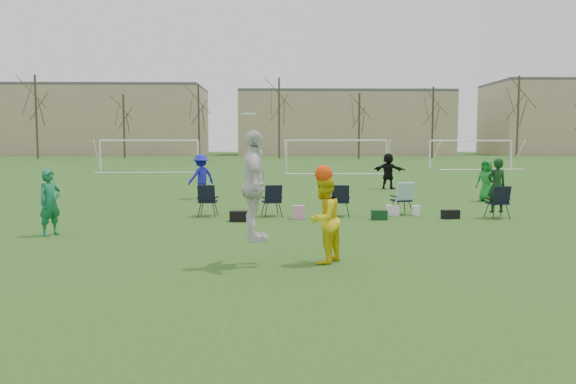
{
  "coord_description": "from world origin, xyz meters",
  "views": [
    {
      "loc": [
        -0.33,
        -8.88,
        2.24
      ],
      "look_at": [
        -0.11,
        2.36,
        1.25
      ],
      "focal_mm": 35.0,
      "sensor_mm": 36.0,
      "label": 1
    }
  ],
  "objects_px": {
    "fielder_blue": "(201,177)",
    "goal_mid": "(336,147)",
    "fielder_black": "(388,171)",
    "goal_left": "(150,147)",
    "fielder_green_near": "(50,203)",
    "center_contest": "(283,199)",
    "goal_right": "(471,146)",
    "fielder_green_far": "(486,181)"
  },
  "relations": [
    {
      "from": "fielder_blue",
      "to": "goal_mid",
      "type": "height_order",
      "value": "goal_mid"
    },
    {
      "from": "fielder_black",
      "to": "goal_left",
      "type": "relative_size",
      "value": 0.24
    },
    {
      "from": "fielder_green_near",
      "to": "center_contest",
      "type": "relative_size",
      "value": 0.58
    },
    {
      "from": "fielder_black",
      "to": "goal_right",
      "type": "distance_m",
      "value": 22.66
    },
    {
      "from": "fielder_green_far",
      "to": "fielder_black",
      "type": "relative_size",
      "value": 0.91
    },
    {
      "from": "fielder_blue",
      "to": "center_contest",
      "type": "height_order",
      "value": "center_contest"
    },
    {
      "from": "center_contest",
      "to": "goal_right",
      "type": "bearing_deg",
      "value": 66.13
    },
    {
      "from": "goal_left",
      "to": "goal_mid",
      "type": "height_order",
      "value": "same"
    },
    {
      "from": "fielder_black",
      "to": "goal_right",
      "type": "height_order",
      "value": "goal_right"
    },
    {
      "from": "goal_left",
      "to": "center_contest",
      "type": "bearing_deg",
      "value": -78.32
    },
    {
      "from": "goal_left",
      "to": "goal_mid",
      "type": "bearing_deg",
      "value": -13.13
    },
    {
      "from": "center_contest",
      "to": "fielder_black",
      "type": "bearing_deg",
      "value": 72.55
    },
    {
      "from": "fielder_green_near",
      "to": "goal_left",
      "type": "bearing_deg",
      "value": 39.99
    },
    {
      "from": "fielder_blue",
      "to": "fielder_black",
      "type": "bearing_deg",
      "value": 168.54
    },
    {
      "from": "fielder_blue",
      "to": "fielder_green_far",
      "type": "relative_size",
      "value": 1.12
    },
    {
      "from": "fielder_green_far",
      "to": "center_contest",
      "type": "xyz_separation_m",
      "value": [
        -7.9,
        -10.99,
        0.41
      ]
    },
    {
      "from": "fielder_blue",
      "to": "goal_right",
      "type": "relative_size",
      "value": 0.24
    },
    {
      "from": "fielder_blue",
      "to": "fielder_green_near",
      "type": "bearing_deg",
      "value": 34.51
    },
    {
      "from": "fielder_green_far",
      "to": "center_contest",
      "type": "height_order",
      "value": "center_contest"
    },
    {
      "from": "goal_mid",
      "to": "goal_right",
      "type": "distance_m",
      "value": 13.42
    },
    {
      "from": "goal_right",
      "to": "fielder_green_near",
      "type": "bearing_deg",
      "value": -131.2
    },
    {
      "from": "fielder_green_near",
      "to": "fielder_blue",
      "type": "relative_size",
      "value": 0.9
    },
    {
      "from": "fielder_green_far",
      "to": "goal_left",
      "type": "height_order",
      "value": "goal_left"
    },
    {
      "from": "fielder_black",
      "to": "center_contest",
      "type": "relative_size",
      "value": 0.63
    },
    {
      "from": "fielder_green_near",
      "to": "fielder_black",
      "type": "relative_size",
      "value": 0.92
    },
    {
      "from": "center_contest",
      "to": "goal_mid",
      "type": "height_order",
      "value": "center_contest"
    },
    {
      "from": "fielder_black",
      "to": "center_contest",
      "type": "height_order",
      "value": "center_contest"
    },
    {
      "from": "fielder_green_near",
      "to": "fielder_green_far",
      "type": "height_order",
      "value": "fielder_green_near"
    },
    {
      "from": "fielder_blue",
      "to": "goal_mid",
      "type": "distance_m",
      "value": 19.88
    },
    {
      "from": "fielder_green_far",
      "to": "fielder_black",
      "type": "bearing_deg",
      "value": 160.0
    },
    {
      "from": "fielder_blue",
      "to": "fielder_black",
      "type": "xyz_separation_m",
      "value": [
        8.44,
        4.61,
        -0.02
      ]
    },
    {
      "from": "fielder_blue",
      "to": "goal_left",
      "type": "distance_m",
      "value": 21.51
    },
    {
      "from": "fielder_green_far",
      "to": "goal_mid",
      "type": "relative_size",
      "value": 0.21
    },
    {
      "from": "goal_left",
      "to": "goal_mid",
      "type": "relative_size",
      "value": 1.0
    },
    {
      "from": "fielder_green_near",
      "to": "fielder_blue",
      "type": "xyz_separation_m",
      "value": [
        2.44,
        8.89,
        0.09
      ]
    },
    {
      "from": "fielder_blue",
      "to": "goal_right",
      "type": "height_order",
      "value": "goal_right"
    },
    {
      "from": "goal_mid",
      "to": "goal_right",
      "type": "xyz_separation_m",
      "value": [
        12.0,
        6.0,
        0.0
      ]
    },
    {
      "from": "fielder_green_near",
      "to": "goal_right",
      "type": "distance_m",
      "value": 39.84
    },
    {
      "from": "center_contest",
      "to": "goal_left",
      "type": "relative_size",
      "value": 0.38
    },
    {
      "from": "goal_left",
      "to": "goal_right",
      "type": "relative_size",
      "value": 1.01
    },
    {
      "from": "fielder_black",
      "to": "goal_mid",
      "type": "bearing_deg",
      "value": -53.16
    },
    {
      "from": "fielder_green_far",
      "to": "center_contest",
      "type": "relative_size",
      "value": 0.57
    }
  ]
}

